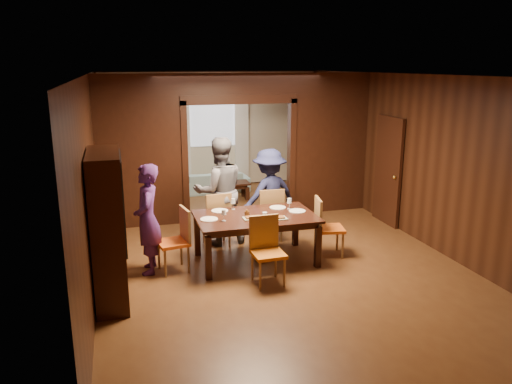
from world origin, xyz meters
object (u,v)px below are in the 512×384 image
object	(u,v)px
chair_near	(268,252)
dining_table	(256,238)
sofa	(214,182)
chair_left	(173,241)
person_purple	(148,219)
person_navy	(269,195)
chair_far_l	(216,219)
coffee_table	(232,191)
chair_right	(330,227)
chair_far_r	(269,214)
hutch	(108,228)
person_grey	(219,191)

from	to	relation	value
chair_near	dining_table	bearing A→B (deg)	84.01
sofa	chair_left	bearing A→B (deg)	69.48
person_purple	person_navy	distance (m)	2.37
dining_table	chair_far_l	world-z (taller)	chair_far_l
person_purple	coffee_table	size ratio (longest dim) A/B	2.07
sofa	chair_right	size ratio (longest dim) A/B	1.77
chair_far_r	hutch	distance (m)	3.22
sofa	chair_far_l	xyz separation A→B (m)	(-0.68, -3.72, 0.23)
chair_left	chair_right	size ratio (longest dim) A/B	1.00
person_purple	chair_near	distance (m)	1.87
chair_far_l	person_grey	bearing A→B (deg)	-131.60
person_grey	chair_left	xyz separation A→B (m)	(-0.94, -1.03, -0.45)
chair_near	person_grey	bearing A→B (deg)	97.47
dining_table	coffee_table	world-z (taller)	dining_table
dining_table	chair_left	distance (m)	1.31
chair_far_r	hutch	xyz separation A→B (m)	(-2.71, -1.67, 0.52)
person_purple	chair_left	bearing A→B (deg)	82.98
person_grey	sofa	xyz separation A→B (m)	(0.59, 3.60, -0.69)
person_navy	hutch	bearing A→B (deg)	15.63
person_purple	chair_far_l	xyz separation A→B (m)	(1.20, 0.83, -0.34)
sofa	hutch	distance (m)	5.92
chair_far_l	person_navy	bearing A→B (deg)	-178.44
person_navy	chair_left	distance (m)	2.12
sofa	chair_far_l	distance (m)	3.78
chair_left	person_grey	bearing A→B (deg)	127.57
sofa	dining_table	bearing A→B (deg)	85.04
person_purple	chair_near	xyz separation A→B (m)	(1.60, -0.91, -0.34)
chair_right	chair_far_l	xyz separation A→B (m)	(-1.70, 0.94, 0.00)
chair_left	chair_near	xyz separation A→B (m)	(1.25, -0.83, 0.00)
chair_right	dining_table	bearing A→B (deg)	97.57
dining_table	hutch	xyz separation A→B (m)	(-2.21, -0.76, 0.62)
person_purple	chair_right	xyz separation A→B (m)	(2.90, -0.11, -0.34)
chair_left	chair_right	world-z (taller)	same
chair_right	coffee_table	bearing A→B (deg)	21.85
chair_far_l	dining_table	bearing A→B (deg)	113.73
chair_far_r	sofa	bearing A→B (deg)	-83.01
chair_right	person_purple	bearing A→B (deg)	98.64
chair_left	chair_far_r	size ratio (longest dim) A/B	1.00
person_purple	coffee_table	distance (m)	4.36
chair_right	chair_near	size ratio (longest dim) A/B	1.00
person_purple	sofa	distance (m)	4.95
person_grey	chair_near	size ratio (longest dim) A/B	1.93
chair_far_l	hutch	xyz separation A→B (m)	(-1.75, -1.63, 0.52)
person_navy	chair_left	size ratio (longest dim) A/B	1.68
chair_far_l	person_purple	bearing A→B (deg)	30.54
sofa	chair_right	world-z (taller)	chair_right
coffee_table	chair_right	size ratio (longest dim) A/B	0.82
dining_table	coffee_table	distance (m)	3.81
person_purple	hutch	xyz separation A→B (m)	(-0.55, -0.80, 0.17)
sofa	hutch	size ratio (longest dim) A/B	0.86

